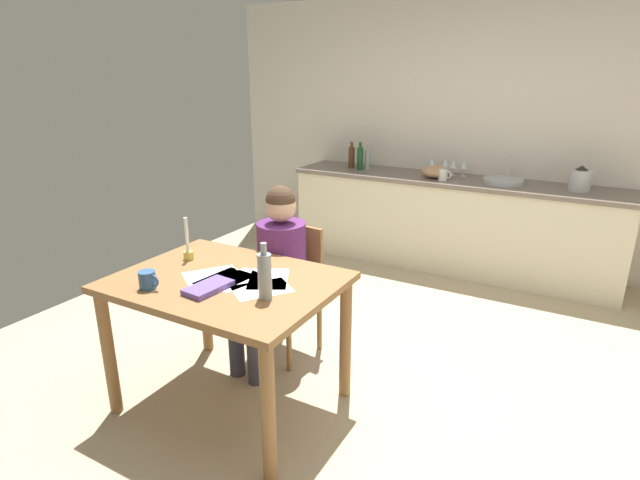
% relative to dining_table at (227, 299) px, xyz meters
% --- Properties ---
extents(ground_plane, '(5.20, 5.20, 0.04)m').
position_rel_dining_table_xyz_m(ground_plane, '(0.47, 0.59, -0.70)').
color(ground_plane, tan).
extents(wall_back, '(5.20, 0.12, 2.60)m').
position_rel_dining_table_xyz_m(wall_back, '(0.47, 3.19, 0.62)').
color(wall_back, silver).
rests_on(wall_back, ground).
extents(kitchen_counter, '(3.16, 0.64, 0.90)m').
position_rel_dining_table_xyz_m(kitchen_counter, '(0.47, 2.83, -0.23)').
color(kitchen_counter, beige).
rests_on(kitchen_counter, ground).
extents(dining_table, '(1.20, 0.91, 0.80)m').
position_rel_dining_table_xyz_m(dining_table, '(0.00, 0.00, 0.00)').
color(dining_table, olive).
rests_on(dining_table, ground).
extents(chair_at_table, '(0.44, 0.44, 0.89)m').
position_rel_dining_table_xyz_m(chair_at_table, '(-0.03, 0.70, -0.18)').
color(chair_at_table, olive).
rests_on(chair_at_table, ground).
extents(person_seated, '(0.36, 0.61, 1.19)m').
position_rel_dining_table_xyz_m(person_seated, '(-0.05, 0.55, 0.00)').
color(person_seated, '#592666').
rests_on(person_seated, ground).
extents(coffee_mug, '(0.13, 0.09, 0.09)m').
position_rel_dining_table_xyz_m(coffee_mug, '(-0.27, -0.30, 0.17)').
color(coffee_mug, '#33598C').
rests_on(coffee_mug, dining_table).
extents(candlestick, '(0.06, 0.06, 0.26)m').
position_rel_dining_table_xyz_m(candlestick, '(-0.39, 0.13, 0.19)').
color(candlestick, gold).
rests_on(candlestick, dining_table).
extents(book_magazine, '(0.16, 0.27, 0.03)m').
position_rel_dining_table_xyz_m(book_magazine, '(0.02, -0.16, 0.14)').
color(book_magazine, '#624BA7').
rests_on(book_magazine, dining_table).
extents(paper_letter, '(0.34, 0.36, 0.00)m').
position_rel_dining_table_xyz_m(paper_letter, '(-0.10, 0.00, 0.12)').
color(paper_letter, white).
rests_on(paper_letter, dining_table).
extents(paper_bill, '(0.34, 0.36, 0.00)m').
position_rel_dining_table_xyz_m(paper_bill, '(0.25, -0.02, 0.12)').
color(paper_bill, white).
rests_on(paper_bill, dining_table).
extents(paper_envelope, '(0.24, 0.32, 0.00)m').
position_rel_dining_table_xyz_m(paper_envelope, '(0.00, -0.01, 0.12)').
color(paper_envelope, white).
rests_on(paper_envelope, dining_table).
extents(paper_receipt, '(0.33, 0.36, 0.00)m').
position_rel_dining_table_xyz_m(paper_receipt, '(0.20, 0.11, 0.12)').
color(paper_receipt, white).
rests_on(paper_receipt, dining_table).
extents(paper_notice, '(0.27, 0.34, 0.00)m').
position_rel_dining_table_xyz_m(paper_notice, '(0.06, 0.02, 0.12)').
color(paper_notice, white).
rests_on(paper_notice, dining_table).
extents(wine_bottle_on_table, '(0.07, 0.07, 0.29)m').
position_rel_dining_table_xyz_m(wine_bottle_on_table, '(0.33, -0.09, 0.24)').
color(wine_bottle_on_table, '#8C999E').
rests_on(wine_bottle_on_table, dining_table).
extents(sink_unit, '(0.36, 0.36, 0.24)m').
position_rel_dining_table_xyz_m(sink_unit, '(0.94, 2.83, 0.25)').
color(sink_unit, '#B2B7BC').
rests_on(sink_unit, kitchen_counter).
extents(bottle_oil, '(0.07, 0.07, 0.27)m').
position_rel_dining_table_xyz_m(bottle_oil, '(-0.62, 2.85, 0.34)').
color(bottle_oil, '#593319').
rests_on(bottle_oil, kitchen_counter).
extents(bottle_vinegar, '(0.06, 0.06, 0.29)m').
position_rel_dining_table_xyz_m(bottle_vinegar, '(-0.49, 2.79, 0.34)').
color(bottle_vinegar, '#194C23').
rests_on(bottle_vinegar, kitchen_counter).
extents(bottle_wine_red, '(0.06, 0.06, 0.25)m').
position_rel_dining_table_xyz_m(bottle_wine_red, '(-0.43, 2.84, 0.33)').
color(bottle_wine_red, '#8C999E').
rests_on(bottle_wine_red, kitchen_counter).
extents(mixing_bowl, '(0.26, 0.26, 0.12)m').
position_rel_dining_table_xyz_m(mixing_bowl, '(0.32, 2.77, 0.28)').
color(mixing_bowl, tan).
rests_on(mixing_bowl, kitchen_counter).
extents(stovetop_kettle, '(0.18, 0.18, 0.22)m').
position_rel_dining_table_xyz_m(stovetop_kettle, '(1.56, 2.83, 0.32)').
color(stovetop_kettle, '#B7BABF').
rests_on(stovetop_kettle, kitchen_counter).
extents(wine_glass_near_sink, '(0.07, 0.07, 0.15)m').
position_rel_dining_table_xyz_m(wine_glass_near_sink, '(0.53, 2.98, 0.33)').
color(wine_glass_near_sink, silver).
rests_on(wine_glass_near_sink, kitchen_counter).
extents(wine_glass_by_kettle, '(0.07, 0.07, 0.15)m').
position_rel_dining_table_xyz_m(wine_glass_by_kettle, '(0.43, 2.98, 0.33)').
color(wine_glass_by_kettle, silver).
rests_on(wine_glass_by_kettle, kitchen_counter).
extents(wine_glass_back_left, '(0.07, 0.07, 0.15)m').
position_rel_dining_table_xyz_m(wine_glass_back_left, '(0.35, 2.98, 0.33)').
color(wine_glass_back_left, silver).
rests_on(wine_glass_back_left, kitchen_counter).
extents(wine_glass_back_right, '(0.07, 0.07, 0.15)m').
position_rel_dining_table_xyz_m(wine_glass_back_right, '(0.21, 2.98, 0.33)').
color(wine_glass_back_right, silver).
rests_on(wine_glass_back_right, kitchen_counter).
extents(teacup_on_counter, '(0.12, 0.08, 0.10)m').
position_rel_dining_table_xyz_m(teacup_on_counter, '(0.42, 2.68, 0.28)').
color(teacup_on_counter, white).
rests_on(teacup_on_counter, kitchen_counter).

